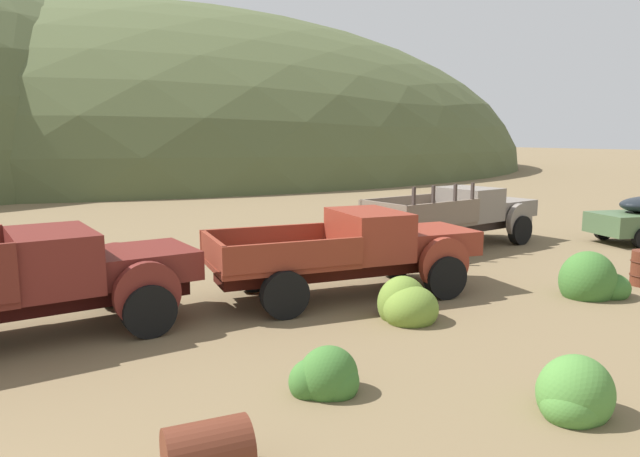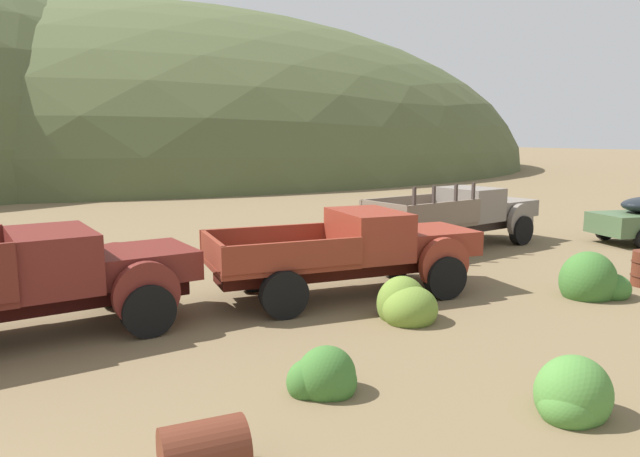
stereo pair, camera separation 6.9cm
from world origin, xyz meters
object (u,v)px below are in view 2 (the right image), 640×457
(oil_drum_tipped, at_px, (204,451))
(truck_primer_gray, at_px, (467,215))
(truck_rust_red, at_px, (365,250))
(truck_oxblood, at_px, (45,279))

(oil_drum_tipped, bearing_deg, truck_primer_gray, 35.59)
(truck_rust_red, bearing_deg, truck_primer_gray, 35.43)
(truck_oxblood, distance_m, oil_drum_tipped, 5.92)
(truck_oxblood, relative_size, truck_primer_gray, 0.92)
(truck_rust_red, xyz_separation_m, truck_primer_gray, (6.20, 3.21, 0.01))
(truck_oxblood, height_order, oil_drum_tipped, truck_oxblood)
(truck_rust_red, distance_m, truck_primer_gray, 6.98)
(truck_rust_red, relative_size, oil_drum_tipped, 6.69)
(truck_oxblood, relative_size, truck_rust_red, 0.98)
(truck_primer_gray, height_order, oil_drum_tipped, truck_primer_gray)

